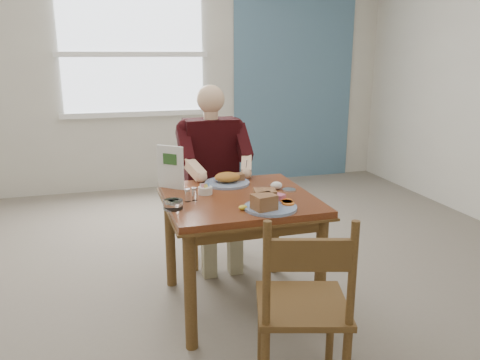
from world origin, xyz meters
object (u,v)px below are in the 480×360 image
object	(u,v)px
chair_near	(303,307)
far_plate	(228,180)
table	(239,213)
near_plate	(268,202)
chair_far	(211,200)
diner	(213,162)

from	to	relation	value
chair_near	far_plate	size ratio (longest dim) A/B	2.99
table	near_plate	world-z (taller)	near_plate
far_plate	chair_near	bearing A→B (deg)	-88.16
chair_near	far_plate	distance (m)	1.24
chair_far	near_plate	bearing A→B (deg)	-85.35
chair_near	far_plate	bearing A→B (deg)	91.84
table	diner	world-z (taller)	diner
chair_far	diner	bearing A→B (deg)	-89.99
chair_far	chair_near	size ratio (longest dim) A/B	1.00
near_plate	far_plate	xyz separation A→B (m)	(-0.08, 0.57, -0.01)
table	chair_near	bearing A→B (deg)	-87.29
chair_far	near_plate	xyz separation A→B (m)	(0.09, -1.09, 0.31)
table	chair_far	world-z (taller)	chair_far
diner	near_plate	distance (m)	1.00
table	chair_near	distance (m)	0.93
far_plate	chair_far	bearing A→B (deg)	90.56
chair_far	near_plate	distance (m)	1.14
table	diner	size ratio (longest dim) A/B	0.66
table	near_plate	xyz separation A→B (m)	(0.09, -0.29, 0.15)
chair_near	diner	xyz separation A→B (m)	(-0.04, 1.63, 0.33)
chair_far	chair_near	bearing A→B (deg)	-88.55
near_plate	chair_near	bearing A→B (deg)	-94.12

